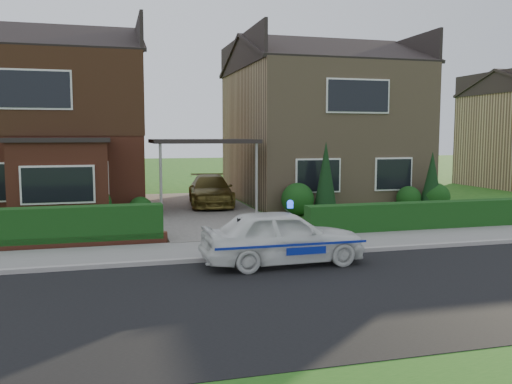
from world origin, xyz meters
name	(u,v)px	position (x,y,z in m)	size (l,w,h in m)	color
ground	(305,296)	(0.00, 0.00, 0.00)	(120.00, 120.00, 0.00)	#1B4F15
road	(305,296)	(0.00, 0.00, 0.00)	(60.00, 6.00, 0.02)	black
kerb	(260,257)	(0.00, 3.05, 0.06)	(60.00, 0.16, 0.12)	#9E9993
sidewalk	(249,248)	(0.00, 4.10, 0.05)	(60.00, 2.00, 0.10)	slate
driveway	(203,211)	(0.00, 11.00, 0.06)	(3.80, 12.00, 0.12)	#666059
house_left	(45,113)	(-5.78, 13.90, 3.81)	(7.50, 9.53, 7.25)	brown
house_right	(318,119)	(5.80, 13.99, 3.66)	(7.50, 8.06, 7.25)	#907658
carport_link	(203,142)	(0.00, 10.95, 2.66)	(3.80, 3.00, 2.77)	black
dwarf_wall	(11,246)	(-5.80, 5.30, 0.18)	(7.70, 0.25, 0.36)	brown
hedge_left	(13,252)	(-5.80, 5.45, 0.00)	(7.50, 0.55, 0.90)	#113711
hedge_right	(422,231)	(5.80, 5.35, 0.00)	(7.50, 0.55, 0.80)	#113711
shrub_left_mid	(91,205)	(-4.00, 9.30, 0.66)	(1.32, 1.32, 1.32)	#113711
shrub_left_near	(141,209)	(-2.40, 9.60, 0.42)	(0.84, 0.84, 0.84)	#113711
shrub_right_near	(298,199)	(3.20, 9.40, 0.60)	(1.20, 1.20, 1.20)	#113711
shrub_right_mid	(409,198)	(7.80, 9.50, 0.48)	(0.96, 0.96, 0.96)	#113711
shrub_right_far	(436,197)	(8.80, 9.20, 0.54)	(1.08, 1.08, 1.08)	#113711
conifer_a	(326,180)	(4.20, 9.20, 1.30)	(0.90, 0.90, 2.60)	black
conifer_b	(432,183)	(8.60, 9.20, 1.10)	(0.90, 0.90, 2.20)	black
police_car	(282,237)	(0.35, 2.40, 0.63)	(3.39, 3.73, 1.42)	white
driveway_car	(211,190)	(0.50, 12.22, 0.71)	(1.66, 4.09, 1.19)	brown
potted_plant_a	(0,230)	(-6.29, 6.69, 0.38)	(0.40, 0.27, 0.76)	gray
potted_plant_b	(104,213)	(-3.60, 9.00, 0.40)	(0.44, 0.36, 0.81)	gray
potted_plant_c	(144,226)	(-2.50, 6.00, 0.41)	(0.46, 0.46, 0.82)	gray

